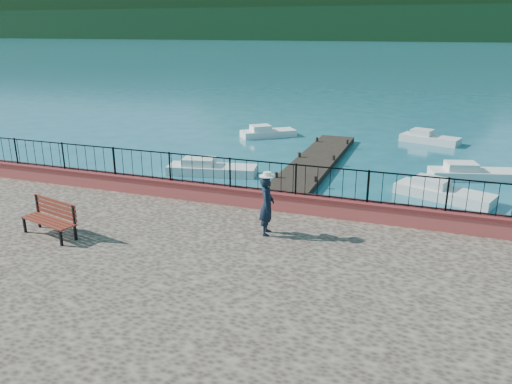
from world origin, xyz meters
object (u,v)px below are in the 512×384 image
Objects in this scene: person at (267,206)px; boat_0 at (212,166)px; boat_1 at (444,189)px; boat_2 at (474,171)px; boat_4 at (430,136)px; park_bench at (50,226)px; boat_3 at (268,131)px.

boat_0 is (-5.72, 8.77, -1.64)m from person.
boat_0 is 1.09× the size of boat_1.
boat_2 is at bearing 4.93° from boat_0.
boat_1 is 3.72m from boat_2.
boat_0 is at bearing -179.17° from boat_2.
boat_1 is at bearing -39.74° from person.
boat_4 is at bearing 37.10° from boat_0.
park_bench is at bearing -100.51° from boat_0.
boat_0 and boat_4 have the same top height.
boat_0 is at bearing 22.40° from person.
boat_4 is (-0.82, 10.95, 0.00)m from boat_1.
boat_3 is at bearing -153.02° from boat_4.
boat_0 and boat_2 have the same top height.
person is 0.49× the size of boat_4.
person reaches higher than park_bench.
boat_3 is at bearing 138.90° from boat_2.
boat_0 is 1.09× the size of boat_2.
boat_0 is 12.29m from boat_2.
park_bench reaches higher than boat_2.
boat_2 is at bearing -56.55° from boat_4.
boat_2 is 1.13× the size of boat_4.
park_bench is at bearing -126.95° from boat_3.
park_bench is 0.54× the size of boat_3.
boat_4 is (9.60, 21.77, -1.10)m from park_bench.
boat_1 is (10.53, -0.10, 0.00)m from boat_0.
boat_4 is (-2.10, 7.46, 0.00)m from boat_2.
boat_0 is 1.22× the size of boat_3.
boat_4 is at bearing 115.21° from boat_1.
park_bench reaches higher than boat_4.
person reaches higher than boat_1.
park_bench is at bearing 100.25° from person.
boat_4 is at bearing 90.54° from boat_2.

